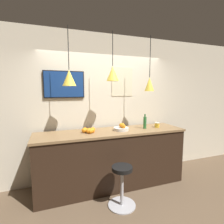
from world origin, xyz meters
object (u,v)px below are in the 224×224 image
at_px(bar_stool, 122,182).
at_px(spread_jar, 157,125).
at_px(fruit_bowl, 121,128).
at_px(mounted_tv, 64,84).
at_px(juice_bottle, 145,122).

xyz_separation_m(bar_stool, spread_jar, (1.02, 0.61, 0.72)).
bearing_deg(fruit_bowl, spread_jar, 0.34).
xyz_separation_m(bar_stool, fruit_bowl, (0.24, 0.60, 0.71)).
xyz_separation_m(fruit_bowl, spread_jar, (0.78, 0.00, 0.00)).
bearing_deg(spread_jar, mounted_tv, 166.31).
height_order(bar_stool, juice_bottle, juice_bottle).
xyz_separation_m(bar_stool, mounted_tv, (-0.73, 1.03, 1.52)).
height_order(juice_bottle, spread_jar, juice_bottle).
distance_m(juice_bottle, spread_jar, 0.29).
bearing_deg(bar_stool, fruit_bowl, 68.45).
height_order(bar_stool, fruit_bowl, fruit_bowl).
xyz_separation_m(fruit_bowl, juice_bottle, (0.50, 0.00, 0.07)).
bearing_deg(juice_bottle, spread_jar, 0.00).
bearing_deg(juice_bottle, bar_stool, -140.44).
xyz_separation_m(juice_bottle, mounted_tv, (-1.47, 0.43, 0.73)).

